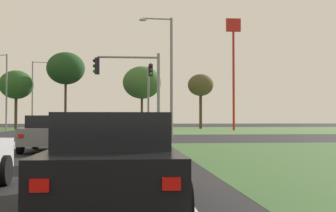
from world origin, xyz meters
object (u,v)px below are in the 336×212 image
at_px(street_lamp_fourth, 34,91).
at_px(treeline_fifth, 142,83).
at_px(street_lamp_second, 168,70).
at_px(car_grey_sixth, 49,133).
at_px(street_lamp_third, 5,88).
at_px(traffic_signal_far_right, 149,87).
at_px(treeline_third, 16,85).
at_px(car_black_fifth, 114,160).
at_px(car_navy_seventh, 117,137).
at_px(treeline_fourth, 66,69).
at_px(pedestrian_at_median, 65,121).
at_px(fastfood_pole_sign, 233,50).
at_px(traffic_signal_near_right, 134,81).
at_px(treeline_sixth, 201,86).
at_px(car_maroon_near, 72,123).

relative_size(street_lamp_fourth, treeline_fifth, 1.16).
bearing_deg(street_lamp_second, car_grey_sixth, -118.57).
bearing_deg(street_lamp_third, traffic_signal_far_right, -46.76).
bearing_deg(treeline_third, car_black_fifth, -74.60).
distance_m(car_grey_sixth, street_lamp_fourth, 51.19).
bearing_deg(traffic_signal_far_right, car_navy_seventh, -95.30).
xyz_separation_m(traffic_signal_far_right, treeline_fourth, (-10.45, 24.81, 4.29)).
bearing_deg(pedestrian_at_median, street_lamp_second, -16.49).
bearing_deg(car_navy_seventh, fastfood_pole_sign, 71.08).
distance_m(traffic_signal_far_right, traffic_signal_near_right, 11.80).
relative_size(traffic_signal_far_right, street_lamp_fourth, 0.59).
relative_size(car_grey_sixth, treeline_sixth, 0.58).
height_order(car_black_fifth, street_lamp_third, street_lamp_third).
height_order(car_black_fifth, fastfood_pole_sign, fastfood_pole_sign).
height_order(car_navy_seventh, treeline_fourth, treeline_fourth).
height_order(car_grey_sixth, street_lamp_fourth, street_lamp_fourth).
bearing_deg(pedestrian_at_median, traffic_signal_far_right, 1.52).
bearing_deg(pedestrian_at_median, treeline_sixth, 86.95).
height_order(car_maroon_near, treeline_sixth, treeline_sixth).
xyz_separation_m(fastfood_pole_sign, treeline_sixth, (-2.46, 9.80, -3.62)).
height_order(treeline_third, treeline_fourth, treeline_fourth).
xyz_separation_m(car_black_fifth, treeline_sixth, (10.54, 55.73, 5.45)).
xyz_separation_m(street_lamp_second, treeline_third, (-18.20, 30.97, 1.23)).
relative_size(traffic_signal_far_right, street_lamp_second, 0.70).
bearing_deg(street_lamp_fourth, car_maroon_near, -35.16).
distance_m(traffic_signal_near_right, pedestrian_at_median, 18.32).
height_order(car_black_fifth, treeline_fifth, treeline_fifth).
bearing_deg(car_maroon_near, street_lamp_fourth, -35.16).
height_order(street_lamp_third, treeline_fifth, street_lamp_third).
distance_m(car_maroon_near, car_navy_seventh, 50.88).
xyz_separation_m(car_maroon_near, treeline_fifth, (10.02, -2.19, 5.79)).
distance_m(traffic_signal_far_right, street_lamp_second, 6.33).
xyz_separation_m(pedestrian_at_median, fastfood_pole_sign, (18.80, 10.31, 8.62)).
bearing_deg(car_navy_seventh, treeline_sixth, 77.49).
distance_m(car_navy_seventh, treeline_fourth, 48.87).
bearing_deg(treeline_sixth, car_black_fifth, -100.71).
bearing_deg(car_maroon_near, treeline_sixth, 173.50).
height_order(street_lamp_second, treeline_fourth, treeline_fourth).
distance_m(fastfood_pole_sign, treeline_fourth, 23.41).
height_order(street_lamp_fourth, fastfood_pole_sign, fastfood_pole_sign).
relative_size(traffic_signal_near_right, treeline_third, 0.65).
distance_m(car_grey_sixth, treeline_sixth, 45.58).
bearing_deg(pedestrian_at_median, fastfood_pole_sign, 64.79).
bearing_deg(street_lamp_third, car_black_fifth, -72.97).
xyz_separation_m(fastfood_pole_sign, treeline_fourth, (-21.50, 9.17, -1.43)).
relative_size(car_maroon_near, fastfood_pole_sign, 0.32).
xyz_separation_m(pedestrian_at_median, treeline_fourth, (-2.70, 19.48, 7.19)).
bearing_deg(car_grey_sixth, car_maroon_near, 95.95).
distance_m(car_navy_seventh, traffic_signal_far_right, 23.07).
height_order(car_grey_sixth, pedestrian_at_median, pedestrian_at_median).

